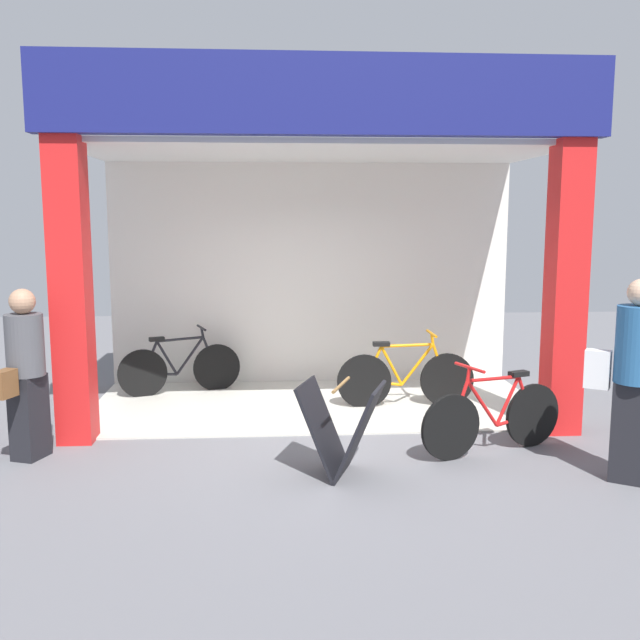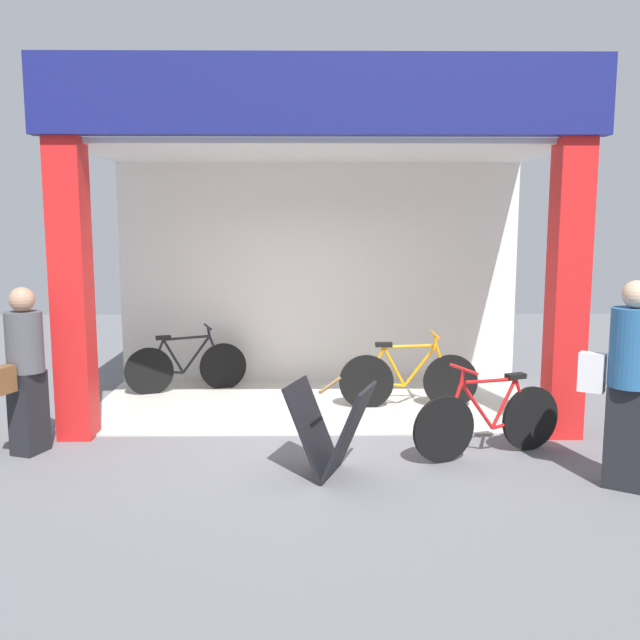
{
  "view_description": "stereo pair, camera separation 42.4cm",
  "coord_description": "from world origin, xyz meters",
  "px_view_note": "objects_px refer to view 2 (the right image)",
  "views": [
    {
      "loc": [
        -0.51,
        -7.19,
        2.29
      ],
      "look_at": [
        0.0,
        0.63,
        1.15
      ],
      "focal_mm": 39.53,
      "sensor_mm": 36.0,
      "label": 1
    },
    {
      "loc": [
        -0.09,
        -7.21,
        2.29
      ],
      "look_at": [
        0.0,
        0.63,
        1.15
      ],
      "focal_mm": 39.53,
      "sensor_mm": 36.0,
      "label": 2
    }
  ],
  "objects_px": {
    "bicycle_parked_0": "(489,420)",
    "pedestrian_0": "(629,380)",
    "bicycle_inside_0": "(186,366)",
    "pedestrian_1": "(25,368)",
    "sandwich_board_sign": "(330,430)",
    "bicycle_inside_1": "(408,379)"
  },
  "relations": [
    {
      "from": "sandwich_board_sign",
      "to": "pedestrian_0",
      "type": "distance_m",
      "value": 2.57
    },
    {
      "from": "bicycle_parked_0",
      "to": "pedestrian_0",
      "type": "distance_m",
      "value": 1.38
    },
    {
      "from": "bicycle_inside_0",
      "to": "bicycle_parked_0",
      "type": "distance_m",
      "value": 4.22
    },
    {
      "from": "sandwich_board_sign",
      "to": "pedestrian_0",
      "type": "height_order",
      "value": "pedestrian_0"
    },
    {
      "from": "bicycle_inside_1",
      "to": "sandwich_board_sign",
      "type": "distance_m",
      "value": 2.43
    },
    {
      "from": "bicycle_inside_0",
      "to": "sandwich_board_sign",
      "type": "height_order",
      "value": "bicycle_inside_0"
    },
    {
      "from": "bicycle_inside_0",
      "to": "pedestrian_0",
      "type": "height_order",
      "value": "pedestrian_0"
    },
    {
      "from": "bicycle_inside_0",
      "to": "pedestrian_1",
      "type": "height_order",
      "value": "pedestrian_1"
    },
    {
      "from": "bicycle_parked_0",
      "to": "pedestrian_1",
      "type": "distance_m",
      "value": 4.51
    },
    {
      "from": "sandwich_board_sign",
      "to": "pedestrian_1",
      "type": "height_order",
      "value": "pedestrian_1"
    },
    {
      "from": "sandwich_board_sign",
      "to": "bicycle_inside_1",
      "type": "bearing_deg",
      "value": 65.83
    },
    {
      "from": "bicycle_parked_0",
      "to": "pedestrian_0",
      "type": "bearing_deg",
      "value": -40.41
    },
    {
      "from": "bicycle_inside_0",
      "to": "pedestrian_1",
      "type": "relative_size",
      "value": 0.93
    },
    {
      "from": "pedestrian_0",
      "to": "pedestrian_1",
      "type": "bearing_deg",
      "value": 170.11
    },
    {
      "from": "bicycle_parked_0",
      "to": "pedestrian_0",
      "type": "height_order",
      "value": "pedestrian_0"
    },
    {
      "from": "pedestrian_1",
      "to": "bicycle_inside_1",
      "type": "bearing_deg",
      "value": 21.9
    },
    {
      "from": "sandwich_board_sign",
      "to": "pedestrian_1",
      "type": "distance_m",
      "value": 3.04
    },
    {
      "from": "sandwich_board_sign",
      "to": "bicycle_inside_0",
      "type": "bearing_deg",
      "value": 120.87
    },
    {
      "from": "bicycle_inside_1",
      "to": "pedestrian_0",
      "type": "height_order",
      "value": "pedestrian_0"
    },
    {
      "from": "bicycle_inside_1",
      "to": "pedestrian_0",
      "type": "xyz_separation_m",
      "value": [
        1.51,
        -2.53,
        0.57
      ]
    },
    {
      "from": "bicycle_inside_0",
      "to": "bicycle_parked_0",
      "type": "bearing_deg",
      "value": -37.07
    },
    {
      "from": "pedestrian_0",
      "to": "pedestrian_1",
      "type": "distance_m",
      "value": 5.52
    }
  ]
}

